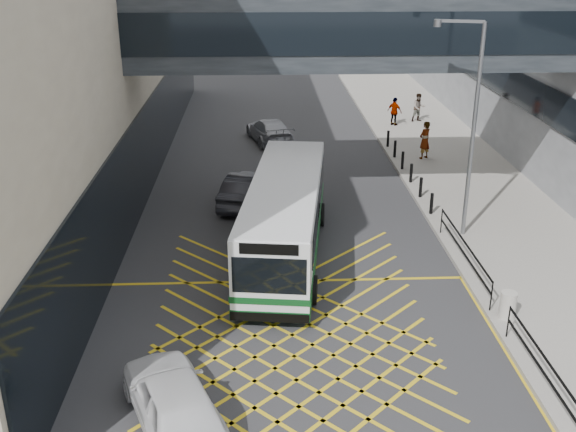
{
  "coord_description": "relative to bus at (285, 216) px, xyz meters",
  "views": [
    {
      "loc": [
        -0.86,
        -15.86,
        10.7
      ],
      "look_at": [
        0.0,
        4.0,
        2.6
      ],
      "focal_mm": 42.0,
      "sensor_mm": 36.0,
      "label": 1
    }
  ],
  "objects": [
    {
      "name": "ground",
      "position": [
        -0.02,
        -6.59,
        -1.56
      ],
      "size": [
        120.0,
        120.0,
        0.0
      ],
      "primitive_type": "plane",
      "color": "#333335"
    },
    {
      "name": "skybridge",
      "position": [
        2.98,
        5.41,
        5.94
      ],
      "size": [
        20.0,
        4.1,
        3.0
      ],
      "color": "#282E33",
      "rests_on": "ground"
    },
    {
      "name": "pavement",
      "position": [
        8.98,
        8.41,
        -1.48
      ],
      "size": [
        6.0,
        54.0,
        0.16
      ],
      "primitive_type": "cube",
      "color": "gray",
      "rests_on": "ground"
    },
    {
      "name": "box_junction",
      "position": [
        -0.02,
        -6.59,
        -1.56
      ],
      "size": [
        12.0,
        9.0,
        0.01
      ],
      "color": "gold",
      "rests_on": "ground"
    },
    {
      "name": "bus",
      "position": [
        0.0,
        0.0,
        0.0
      ],
      "size": [
        3.71,
        10.64,
        2.92
      ],
      "rotation": [
        0.0,
        0.0,
        -0.13
      ],
      "color": "silver",
      "rests_on": "ground"
    },
    {
      "name": "car_white",
      "position": [
        -3.0,
        -9.38,
        -0.8
      ],
      "size": [
        3.61,
        5.18,
        1.53
      ],
      "primitive_type": "imported",
      "rotation": [
        0.0,
        0.0,
        3.52
      ],
      "color": "silver",
      "rests_on": "ground"
    },
    {
      "name": "car_dark",
      "position": [
        -1.45,
        5.25,
        -0.85
      ],
      "size": [
        2.93,
        4.91,
        1.44
      ],
      "primitive_type": "imported",
      "rotation": [
        0.0,
        0.0,
        2.88
      ],
      "color": "black",
      "rests_on": "ground"
    },
    {
      "name": "car_silver",
      "position": [
        -0.3,
        15.18,
        -0.85
      ],
      "size": [
        3.05,
        4.95,
        1.43
      ],
      "primitive_type": "imported",
      "rotation": [
        0.0,
        0.0,
        3.4
      ],
      "color": "#94959C",
      "rests_on": "ground"
    },
    {
      "name": "street_lamp",
      "position": [
        6.79,
        1.33,
        3.18
      ],
      "size": [
        1.82,
        0.65,
        8.04
      ],
      "rotation": [
        0.0,
        0.0,
        -0.24
      ],
      "color": "slate",
      "rests_on": "pavement"
    },
    {
      "name": "litter_bin",
      "position": [
        6.5,
        -5.03,
        -0.98
      ],
      "size": [
        0.49,
        0.49,
        0.84
      ],
      "primitive_type": "cylinder",
      "color": "#ADA89E",
      "rests_on": "pavement"
    },
    {
      "name": "kerb_railings",
      "position": [
        6.13,
        -4.81,
        -0.69
      ],
      "size": [
        0.05,
        12.54,
        1.0
      ],
      "color": "black",
      "rests_on": "pavement"
    },
    {
      "name": "bollards",
      "position": [
        6.23,
        8.41,
        -0.95
      ],
      "size": [
        0.14,
        10.14,
        0.9
      ],
      "color": "black",
      "rests_on": "pavement"
    },
    {
      "name": "pedestrian_a",
      "position": [
        7.71,
        11.14,
        -0.42
      ],
      "size": [
        0.96,
        0.91,
        1.97
      ],
      "primitive_type": "imported",
      "rotation": [
        0.0,
        0.0,
        3.77
      ],
      "color": "gray",
      "rests_on": "pavement"
    },
    {
      "name": "pedestrian_b",
      "position": [
        9.17,
        18.98,
        -0.53
      ],
      "size": [
        0.94,
        0.66,
        1.75
      ],
      "primitive_type": "imported",
      "rotation": [
        0.0,
        0.0,
        0.2
      ],
      "color": "gray",
      "rests_on": "pavement"
    },
    {
      "name": "pedestrian_c",
      "position": [
        7.46,
        18.07,
        -0.55
      ],
      "size": [
        1.07,
        1.06,
        1.72
      ],
      "primitive_type": "imported",
      "rotation": [
        0.0,
        0.0,
        2.37
      ],
      "color": "gray",
      "rests_on": "pavement"
    }
  ]
}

